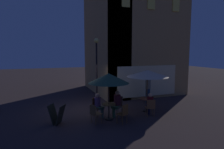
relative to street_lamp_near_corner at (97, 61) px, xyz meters
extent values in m
plane|color=#2F2525|center=(-0.69, -0.72, -2.69)|extent=(60.00, 60.00, 0.00)
cube|color=tan|center=(4.07, 1.25, 1.73)|extent=(6.45, 1.68, 8.83)
cube|color=tan|center=(1.68, 3.71, 1.73)|extent=(1.68, 6.60, 8.83)
cube|color=#F2D652|center=(3.90, 0.38, 3.84)|extent=(0.55, 0.06, 0.95)
cube|color=#F2D652|center=(5.89, 0.38, 3.84)|extent=(0.55, 0.06, 0.95)
cube|color=beige|center=(3.75, 0.37, -1.44)|extent=(4.51, 0.08, 2.10)
cylinder|color=black|center=(0.00, 0.00, -0.78)|extent=(0.10, 0.10, 3.82)
sphere|color=#F6DB64|center=(0.00, 0.00, 1.22)|extent=(0.29, 0.29, 0.29)
cube|color=black|center=(-2.39, -2.44, -2.23)|extent=(0.53, 0.62, 0.89)
cube|color=black|center=(-2.70, -2.25, -2.23)|extent=(0.53, 0.62, 0.89)
cylinder|color=black|center=(-0.16, -2.60, -2.67)|extent=(0.40, 0.40, 0.03)
cylinder|color=black|center=(-0.16, -2.60, -2.32)|extent=(0.06, 0.06, 0.75)
cylinder|color=#4E3A1C|center=(-0.16, -2.60, -1.93)|extent=(0.65, 0.65, 0.03)
cylinder|color=black|center=(2.20, -2.13, -2.67)|extent=(0.40, 0.40, 0.03)
cylinder|color=black|center=(2.20, -2.13, -2.34)|extent=(0.06, 0.06, 0.70)
cylinder|color=brown|center=(2.20, -2.13, -1.97)|extent=(0.72, 0.72, 0.03)
cylinder|color=black|center=(-0.16, -2.60, -2.66)|extent=(0.36, 0.36, 0.06)
cylinder|color=#4C3224|center=(-0.16, -2.60, -1.59)|extent=(0.05, 0.05, 2.20)
cone|color=#284731|center=(-0.16, -2.60, -0.67)|extent=(1.93, 1.93, 0.46)
cylinder|color=black|center=(2.20, -2.13, -2.66)|extent=(0.36, 0.36, 0.06)
cylinder|color=#49331C|center=(2.20, -2.13, -1.57)|extent=(0.05, 0.05, 2.24)
cone|color=beige|center=(2.20, -2.13, -0.59)|extent=(2.26, 2.26, 0.37)
cylinder|color=brown|center=(0.01, -3.23, -2.48)|extent=(0.03, 0.03, 0.43)
cylinder|color=brown|center=(0.29, -3.07, -2.48)|extent=(0.03, 0.03, 0.43)
cylinder|color=brown|center=(0.17, -3.51, -2.48)|extent=(0.03, 0.03, 0.43)
cylinder|color=brown|center=(0.45, -3.35, -2.48)|extent=(0.03, 0.03, 0.43)
cube|color=brown|center=(0.23, -3.29, -2.24)|extent=(0.55, 0.55, 0.04)
cube|color=brown|center=(0.32, -3.45, -2.00)|extent=(0.37, 0.23, 0.45)
cylinder|color=brown|center=(0.38, -2.45, -2.45)|extent=(0.03, 0.03, 0.48)
cylinder|color=brown|center=(0.21, -2.18, -2.45)|extent=(0.03, 0.03, 0.48)
cylinder|color=brown|center=(0.64, -2.28, -2.45)|extent=(0.03, 0.03, 0.48)
cylinder|color=brown|center=(0.48, -2.01, -2.45)|extent=(0.03, 0.03, 0.48)
cube|color=brown|center=(0.43, -2.23, -2.19)|extent=(0.54, 0.54, 0.04)
cube|color=brown|center=(0.58, -2.14, -1.93)|extent=(0.24, 0.35, 0.49)
cylinder|color=#56311C|center=(-0.34, -2.06, -2.46)|extent=(0.03, 0.03, 0.46)
cylinder|color=#56311C|center=(-0.59, -2.23, -2.46)|extent=(0.03, 0.03, 0.46)
cylinder|color=#56311C|center=(-0.51, -1.81, -2.46)|extent=(0.03, 0.03, 0.46)
cylinder|color=#56311C|center=(-0.76, -1.98, -2.46)|extent=(0.03, 0.03, 0.46)
cube|color=#56311C|center=(-0.55, -2.02, -2.21)|extent=(0.53, 0.53, 0.04)
cube|color=#56311C|center=(-0.64, -1.88, -1.96)|extent=(0.34, 0.25, 0.47)
cylinder|color=brown|center=(-0.76, -2.65, -2.47)|extent=(0.03, 0.03, 0.43)
cylinder|color=brown|center=(-0.64, -2.97, -2.47)|extent=(0.03, 0.03, 0.43)
cylinder|color=brown|center=(-1.07, -2.77, -2.47)|extent=(0.03, 0.03, 0.43)
cylinder|color=brown|center=(-0.95, -3.09, -2.47)|extent=(0.03, 0.03, 0.43)
cube|color=brown|center=(-0.86, -2.87, -2.24)|extent=(0.54, 0.54, 0.04)
cube|color=brown|center=(-1.03, -2.94, -2.01)|extent=(0.19, 0.41, 0.43)
cylinder|color=brown|center=(1.85, -2.67, -2.47)|extent=(0.03, 0.03, 0.44)
cylinder|color=brown|center=(2.17, -2.78, -2.47)|extent=(0.03, 0.03, 0.44)
cylinder|color=brown|center=(1.74, -2.99, -2.47)|extent=(0.03, 0.03, 0.44)
cylinder|color=brown|center=(2.06, -3.09, -2.47)|extent=(0.03, 0.03, 0.44)
cube|color=brown|center=(1.95, -2.88, -2.23)|extent=(0.53, 0.53, 0.04)
cube|color=brown|center=(1.89, -3.06, -2.00)|extent=(0.41, 0.17, 0.42)
cube|color=#28492E|center=(0.31, -2.30, -2.20)|extent=(0.48, 0.48, 0.14)
cylinder|color=#28492E|center=(0.17, -2.39, -2.44)|extent=(0.14, 0.14, 0.49)
cylinder|color=#44181F|center=(0.43, -2.23, -1.90)|extent=(0.34, 0.34, 0.60)
sphere|color=#906C50|center=(0.43, -2.23, -1.50)|extent=(0.22, 0.22, 0.22)
cube|color=#354A3B|center=(-0.47, -2.13, -2.20)|extent=(0.45, 0.47, 0.14)
cylinder|color=#354A3B|center=(-0.38, -2.27, -2.44)|extent=(0.14, 0.14, 0.49)
cylinder|color=#5E3D5E|center=(-0.55, -2.02, -1.95)|extent=(0.30, 0.30, 0.50)
sphere|color=tan|center=(-0.55, -2.02, -1.60)|extent=(0.22, 0.22, 0.22)
cube|color=black|center=(2.00, -2.75, -2.20)|extent=(0.41, 0.44, 0.14)
cylinder|color=black|center=(2.05, -2.60, -2.44)|extent=(0.14, 0.14, 0.49)
cylinder|color=#4C0F15|center=(1.95, -2.88, -1.94)|extent=(0.31, 0.31, 0.51)
sphere|color=tan|center=(1.95, -2.88, -1.59)|extent=(0.21, 0.21, 0.21)
cylinder|color=#1D354F|center=(3.23, -0.53, -2.23)|extent=(0.29, 0.29, 0.92)
cylinder|color=slate|center=(3.23, -0.53, -1.48)|extent=(0.34, 0.34, 0.59)
sphere|color=brown|center=(3.23, -0.53, -1.09)|extent=(0.22, 0.22, 0.22)
camera|label=1|loc=(-3.17, -11.05, 0.57)|focal=30.89mm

